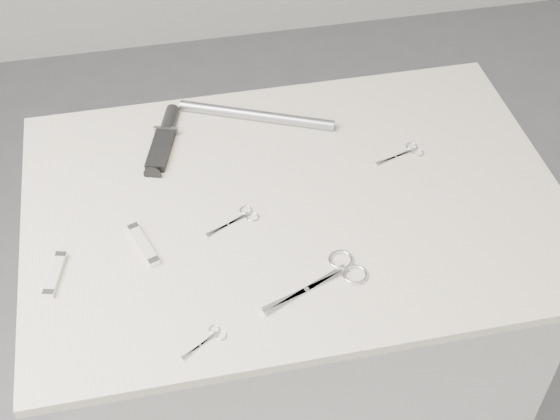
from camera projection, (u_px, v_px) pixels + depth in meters
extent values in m
cube|color=beige|center=(292.00, 346.00, 1.78)|extent=(0.90, 0.60, 0.90)
cube|color=beige|center=(295.00, 203.00, 1.46)|extent=(1.00, 0.70, 0.02)
cube|color=silver|center=(306.00, 290.00, 1.30)|extent=(0.17, 0.09, 0.00)
cylinder|color=silver|center=(306.00, 289.00, 1.30)|extent=(0.01, 0.01, 0.00)
torus|color=silver|center=(341.00, 260.00, 1.34)|extent=(0.04, 0.04, 0.01)
torus|color=silver|center=(355.00, 274.00, 1.32)|extent=(0.04, 0.04, 0.01)
cube|color=silver|center=(228.00, 225.00, 1.40)|extent=(0.09, 0.05, 0.00)
cylinder|color=silver|center=(228.00, 224.00, 1.40)|extent=(0.01, 0.01, 0.00)
torus|color=silver|center=(246.00, 210.00, 1.43)|extent=(0.02, 0.02, 0.00)
torus|color=silver|center=(253.00, 217.00, 1.42)|extent=(0.02, 0.02, 0.00)
cube|color=silver|center=(395.00, 157.00, 1.53)|extent=(0.09, 0.04, 0.00)
cylinder|color=silver|center=(395.00, 157.00, 1.53)|extent=(0.01, 0.01, 0.00)
torus|color=silver|center=(411.00, 146.00, 1.55)|extent=(0.02, 0.02, 0.00)
torus|color=silver|center=(418.00, 153.00, 1.54)|extent=(0.02, 0.02, 0.00)
cube|color=silver|center=(200.00, 346.00, 1.22)|extent=(0.07, 0.05, 0.00)
cylinder|color=silver|center=(200.00, 345.00, 1.22)|extent=(0.00, 0.00, 0.00)
torus|color=silver|center=(214.00, 329.00, 1.24)|extent=(0.02, 0.02, 0.00)
torus|color=silver|center=(221.00, 336.00, 1.23)|extent=(0.02, 0.02, 0.00)
cube|color=black|center=(160.00, 150.00, 1.54)|extent=(0.07, 0.12, 0.01)
cube|color=#94979D|center=(166.00, 131.00, 1.58)|extent=(0.04, 0.02, 0.02)
cylinder|color=black|center=(170.00, 120.00, 1.60)|extent=(0.04, 0.08, 0.02)
cube|color=beige|center=(143.00, 244.00, 1.36)|extent=(0.05, 0.10, 0.01)
cube|color=silver|center=(133.00, 227.00, 1.39)|extent=(0.02, 0.02, 0.01)
cube|color=silver|center=(154.00, 261.00, 1.33)|extent=(0.02, 0.02, 0.01)
cube|color=beige|center=(55.00, 274.00, 1.31)|extent=(0.04, 0.09, 0.01)
cube|color=silver|center=(61.00, 255.00, 1.34)|extent=(0.02, 0.02, 0.01)
cube|color=silver|center=(48.00, 293.00, 1.28)|extent=(0.02, 0.02, 0.01)
cylinder|color=#94979D|center=(256.00, 115.00, 1.61)|extent=(0.31, 0.15, 0.02)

